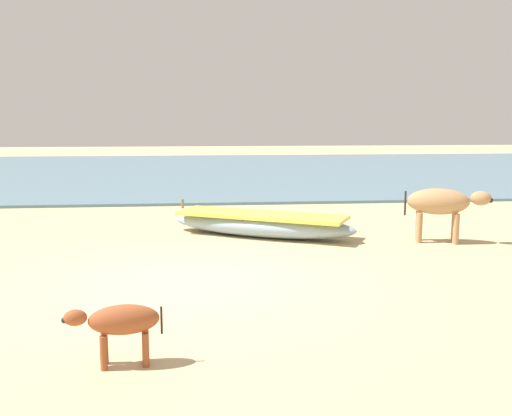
{
  "coord_description": "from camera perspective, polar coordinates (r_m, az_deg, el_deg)",
  "views": [
    {
      "loc": [
        0.16,
        -8.47,
        2.44
      ],
      "look_at": [
        1.26,
        3.13,
        0.6
      ],
      "focal_mm": 40.71,
      "sensor_mm": 36.0,
      "label": 1
    }
  ],
  "objects": [
    {
      "name": "sea_water",
      "position": [
        26.03,
        -5.77,
        3.64
      ],
      "size": [
        60.0,
        20.0,
        0.08
      ],
      "primitive_type": "cube",
      "color": "slate",
      "rests_on": "ground"
    },
    {
      "name": "fishing_boat_2",
      "position": [
        11.92,
        0.51,
        -1.55
      ],
      "size": [
        3.98,
        2.68,
        0.68
      ],
      "rotation": [
        0.0,
        0.0,
        2.67
      ],
      "color": "#8CA5B7",
      "rests_on": "ground"
    },
    {
      "name": "calf_near_rust",
      "position": [
        5.94,
        -13.18,
        -10.87
      ],
      "size": [
        0.96,
        0.34,
        0.62
      ],
      "rotation": [
        0.0,
        0.0,
        3.24
      ],
      "color": "#9E4C28",
      "rests_on": "ground"
    },
    {
      "name": "cow_adult_tan",
      "position": [
        11.83,
        17.74,
        0.41
      ],
      "size": [
        1.61,
        0.8,
        1.06
      ],
      "rotation": [
        0.0,
        0.0,
        5.98
      ],
      "color": "tan",
      "rests_on": "ground"
    },
    {
      "name": "ground",
      "position": [
        8.81,
        -6.33,
        -7.15
      ],
      "size": [
        80.0,
        80.0,
        0.0
      ],
      "primitive_type": "plane",
      "color": "tan"
    }
  ]
}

